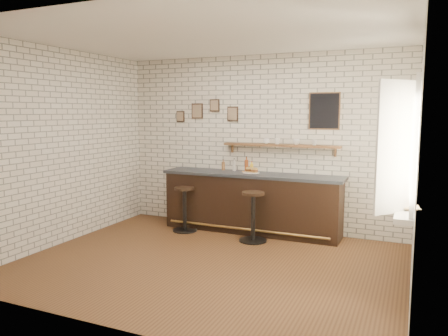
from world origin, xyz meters
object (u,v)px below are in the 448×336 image
(bar_counter, at_px, (251,202))
(shelf_cup_a, at_px, (266,141))
(condiment_bottle_yellow, at_px, (252,167))
(book_upper, at_px, (403,207))
(ciabatta_sandwich, at_px, (252,170))
(shelf_cup_b, at_px, (277,141))
(bitters_bottle_brown, at_px, (223,166))
(shelf_cup_c, at_px, (296,142))
(bar_stool_left, at_px, (185,208))
(shelf_cup_d, at_px, (314,143))
(bitters_bottle_amber, at_px, (246,165))
(bar_stool_right, at_px, (253,215))
(sandwich_plate, at_px, (251,172))
(book_lower, at_px, (403,208))
(bitters_bottle_white, at_px, (234,166))

(bar_counter, xyz_separation_m, shelf_cup_a, (0.19, 0.20, 1.04))
(condiment_bottle_yellow, relative_size, book_upper, 0.77)
(ciabatta_sandwich, height_order, shelf_cup_b, shelf_cup_b)
(bitters_bottle_brown, relative_size, shelf_cup_c, 1.71)
(bitters_bottle_brown, xyz_separation_m, condiment_bottle_yellow, (0.53, -0.00, -0.00))
(shelf_cup_c, distance_m, book_upper, 2.51)
(condiment_bottle_yellow, relative_size, bar_stool_left, 0.24)
(shelf_cup_b, distance_m, shelf_cup_d, 0.62)
(bitters_bottle_amber, height_order, bar_stool_left, bitters_bottle_amber)
(shelf_cup_c, bearing_deg, bar_stool_right, 147.65)
(sandwich_plate, xyz_separation_m, book_lower, (2.44, -1.58, -0.08))
(bar_stool_right, distance_m, book_lower, 2.47)
(sandwich_plate, height_order, shelf_cup_a, shelf_cup_a)
(bar_counter, bearing_deg, shelf_cup_b, 27.83)
(sandwich_plate, height_order, condiment_bottle_yellow, condiment_bottle_yellow)
(bar_stool_left, distance_m, shelf_cup_d, 2.44)
(bitters_bottle_brown, xyz_separation_m, book_upper, (3.01, -1.70, -0.13))
(ciabatta_sandwich, height_order, shelf_cup_a, shelf_cup_a)
(bar_stool_right, height_order, book_lower, book_lower)
(sandwich_plate, bearing_deg, shelf_cup_a, 37.25)
(sandwich_plate, height_order, shelf_cup_b, shelf_cup_b)
(bitters_bottle_amber, bearing_deg, bitters_bottle_white, 180.00)
(shelf_cup_b, bearing_deg, condiment_bottle_yellow, 150.96)
(shelf_cup_d, bearing_deg, sandwich_plate, 163.99)
(bitters_bottle_amber, height_order, book_lower, bitters_bottle_amber)
(condiment_bottle_yellow, bearing_deg, shelf_cup_b, 5.80)
(sandwich_plate, distance_m, shelf_cup_b, 0.69)
(shelf_cup_d, bearing_deg, shelf_cup_b, 155.05)
(bar_counter, height_order, shelf_cup_c, shelf_cup_c)
(bar_stool_left, height_order, bar_stool_right, bar_stool_right)
(bar_counter, bearing_deg, condiment_bottle_yellow, 110.03)
(sandwich_plate, relative_size, bitters_bottle_amber, 1.06)
(bitters_bottle_white, height_order, shelf_cup_d, shelf_cup_d)
(sandwich_plate, bearing_deg, bar_counter, -60.56)
(ciabatta_sandwich, bearing_deg, shelf_cup_d, 9.04)
(bar_counter, bearing_deg, bitters_bottle_brown, 165.20)
(bitters_bottle_amber, distance_m, book_upper, 3.09)
(shelf_cup_a, xyz_separation_m, book_upper, (2.23, -1.75, -0.58))
(bitters_bottle_brown, bearing_deg, condiment_bottle_yellow, -0.00)
(shelf_cup_d, bearing_deg, book_lower, -75.87)
(bitters_bottle_white, distance_m, shelf_cup_c, 1.18)
(shelf_cup_c, distance_m, book_lower, 2.51)
(bar_counter, relative_size, bar_stool_left, 4.07)
(bitters_bottle_brown, height_order, bitters_bottle_white, bitters_bottle_white)
(book_lower, height_order, book_upper, book_upper)
(shelf_cup_c, relative_size, book_upper, 0.48)
(sandwich_plate, height_order, bitters_bottle_brown, bitters_bottle_brown)
(shelf_cup_a, bearing_deg, shelf_cup_c, 1.52)
(bitters_bottle_white, height_order, bar_stool_left, bitters_bottle_white)
(bar_stool_left, height_order, book_lower, book_lower)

